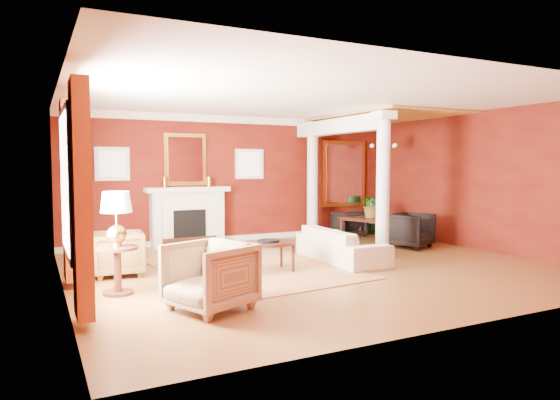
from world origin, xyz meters
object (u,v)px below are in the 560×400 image
armchair_stripe (210,273)px  coffee_table (268,245)px  side_table (117,226)px  dining_table (375,223)px  sofa (341,239)px  armchair_leopard (118,251)px

armchair_stripe → coffee_table: armchair_stripe is taller
side_table → dining_table: (6.11, 2.30, -0.51)m
sofa → coffee_table: size_ratio=2.11×
armchair_stripe → coffee_table: size_ratio=0.92×
side_table → dining_table: bearing=20.6°
armchair_stripe → coffee_table: bearing=114.3°
sofa → side_table: 4.13m
sofa → armchair_leopard: size_ratio=2.66×
sofa → armchair_leopard: sofa is taller
armchair_leopard → coffee_table: (2.29, -0.81, 0.06)m
side_table → coffee_table: bearing=8.8°
sofa → dining_table: 2.67m
dining_table → armchair_stripe: bearing=108.8°
side_table → dining_table: 6.55m
dining_table → side_table: bearing=95.0°
armchair_stripe → dining_table: bearing=102.2°
side_table → armchair_leopard: bearing=81.6°
coffee_table → armchair_stripe: bearing=-133.4°
sofa → coffee_table: (-1.58, -0.23, 0.05)m
armchair_stripe → side_table: bearing=-167.1°
armchair_stripe → dining_table: 6.32m
armchair_leopard → side_table: size_ratio=0.56×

